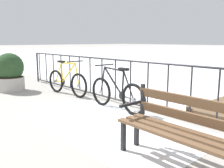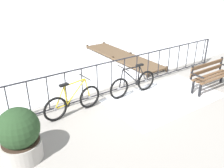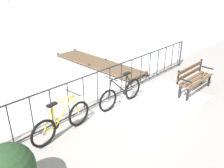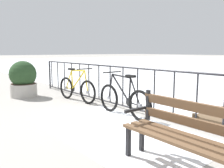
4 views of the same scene
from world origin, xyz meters
The scene contains 7 objects.
ground_plane centered at (0.00, 0.00, 0.00)m, with size 160.00×160.00×0.00m, color #9E9991.
snow_patch centered at (0.89, -1.20, 0.00)m, with size 3.51×2.01×0.01m, color white.
railing_fence centered at (0.00, 0.00, 0.56)m, with size 9.06×0.06×1.07m.
bicycle_near_railing centered at (0.26, -0.45, 0.37)m, with size 1.71×0.52×0.97m.
bicycle_second centered at (-1.78, -0.43, 0.37)m, with size 1.71×0.52×0.97m.
park_bench centered at (2.57, -1.53, 0.51)m, with size 1.61×0.50×0.89m.
planter_with_shrub centered at (-3.42, -1.39, 0.56)m, with size 0.84×0.84×1.14m.
Camera 1 is at (4.10, -4.02, 1.50)m, focal length 39.60 mm.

